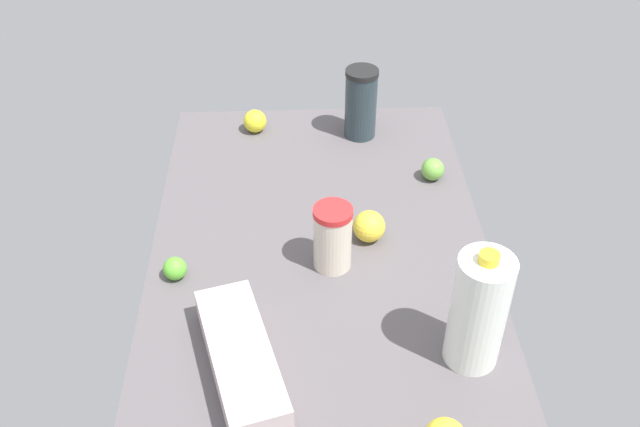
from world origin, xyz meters
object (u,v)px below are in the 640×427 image
egg_carton (241,359)px  milk_jug (478,311)px  lemon_near_front (255,121)px  shaker_bottle (361,103)px  lime_by_jug (175,269)px  lime_beside_bowl (433,169)px  tumbler_cup (333,237)px  lemon_far_back (369,226)px

egg_carton → milk_jug: 44.43cm
milk_jug → lemon_near_front: 92.65cm
shaker_bottle → lemon_near_front: (-2.95, -28.82, -6.74)cm
milk_jug → shaker_bottle: 79.75cm
shaker_bottle → lime_by_jug: 70.54cm
egg_carton → lime_beside_bowl: egg_carton is taller
lemon_near_front → lime_beside_bowl: (24.18, 45.44, -0.30)cm
tumbler_cup → egg_carton: (28.65, -18.49, -4.24)cm
shaker_bottle → lemon_far_back: shaker_bottle is taller
lemon_far_back → lime_beside_bowl: bearing=140.8°
shaker_bottle → lime_by_jug: size_ratio=3.89×
egg_carton → milk_jug: (-2.01, 43.47, 8.95)cm
lemon_far_back → lemon_near_front: bearing=-149.7°
shaker_bottle → lemon_far_back: 44.09cm
egg_carton → lime_by_jug: egg_carton is taller
lemon_far_back → milk_jug: bearing=25.0°
tumbler_cup → lemon_far_back: tumbler_cup is taller
egg_carton → shaker_bottle: shaker_bottle is taller
tumbler_cup → lime_by_jug: bearing=-85.4°
tumbler_cup → lime_beside_bowl: 41.03cm
tumbler_cup → milk_jug: size_ratio=0.58×
tumbler_cup → lemon_near_front: 57.88cm
lemon_near_front → lime_by_jug: 59.44cm
tumbler_cup → lime_beside_bowl: size_ratio=2.70×
tumbler_cup → milk_jug: (26.64, 24.98, 4.70)cm
lemon_near_front → lime_by_jug: lemon_near_front is taller
egg_carton → lemon_near_front: 83.33cm
egg_carton → lime_by_jug: 30.14cm
milk_jug → lime_beside_bowl: (-57.14, 2.03, -9.61)cm
lime_beside_bowl → lemon_near_front: bearing=-118.0°
egg_carton → lime_by_jug: bearing=-165.0°
shaker_bottle → tumbler_cup: bearing=-11.4°
milk_jug → lime_by_jug: size_ratio=5.24×
shaker_bottle → milk_jug: bearing=10.5°
egg_carton → shaker_bottle: 85.64cm
egg_carton → shaker_bottle: bearing=144.6°
tumbler_cup → lime_beside_bowl: bearing=138.5°
lime_by_jug → lime_beside_bowl: bearing=118.6°
lemon_far_back → lime_beside_bowl: size_ratio=1.28×
egg_carton → lemon_far_back: bearing=127.8°
milk_jug → lemon_far_back: milk_jug is taller
milk_jug → lime_beside_bowl: milk_jug is taller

